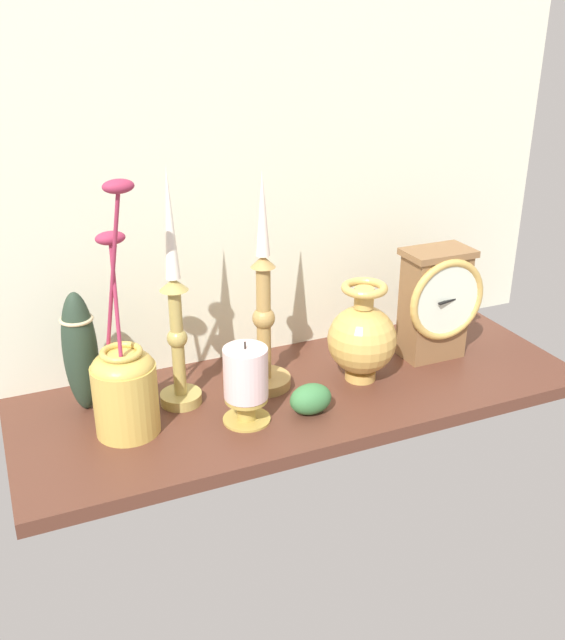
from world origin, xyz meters
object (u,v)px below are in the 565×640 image
Objects in this scene: brass_vase_bulbous at (362,337)px; pillar_candle_front at (246,381)px; tall_ceramic_vase at (80,351)px; candlestick_tall_center at (176,318)px; brass_vase_jar at (125,384)px; mantel_clock at (436,302)px; candlestick_tall_left at (264,321)px.

brass_vase_bulbous reaches higher than pillar_candle_front.
brass_vase_bulbous is at bearing -10.83° from tall_ceramic_vase.
brass_vase_jar is at bearing -152.21° from candlestick_tall_center.
mantel_clock reaches higher than pillar_candle_front.
pillar_candle_front is at bearing -169.55° from mantel_clock.
candlestick_tall_center is 16.48cm from tall_ceramic_vase.
brass_vase_jar reaches higher than pillar_candle_front.
candlestick_tall_left is 13.12cm from pillar_candle_front.
candlestick_tall_center is at bearing 179.35° from candlestick_tall_left.
pillar_candle_front is at bearing -50.12° from candlestick_tall_center.
tall_ceramic_vase is at bearing 171.41° from candlestick_tall_left.
brass_vase_bulbous is at bearing -172.03° from mantel_clock.
candlestick_tall_left reaches higher than tall_ceramic_vase.
candlestick_tall_center is (-15.27, 0.17, 3.00)cm from candlestick_tall_left.
candlestick_tall_center is 13.52cm from brass_vase_jar.
pillar_candle_front is at bearing -31.46° from tall_ceramic_vase.
candlestick_tall_left is at bearing -0.65° from candlestick_tall_center.
tall_ceramic_vase is at bearing 169.17° from brass_vase_bulbous.
mantel_clock is 1.02× the size of tall_ceramic_vase.
mantel_clock is 0.52× the size of brass_vase_jar.
brass_vase_bulbous is 1.29× the size of pillar_candle_front.
candlestick_tall_center reaches higher than mantel_clock.
pillar_candle_front is (18.35, -4.50, -1.20)cm from brass_vase_jar.
brass_vase_jar is at bearing -179.06° from brass_vase_bulbous.
brass_vase_bulbous is 0.45× the size of brass_vase_jar.
brass_vase_bulbous is at bearing -8.19° from candlestick_tall_center.
brass_vase_bulbous is at bearing 0.94° from brass_vase_jar.
brass_vase_jar reaches higher than tall_ceramic_vase.
brass_vase_bulbous is at bearing -14.76° from candlestick_tall_left.
mantel_clock is 41.97cm from pillar_candle_front.
candlestick_tall_center reaches higher than brass_vase_bulbous.
mantel_clock is 49.56cm from candlestick_tall_center.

